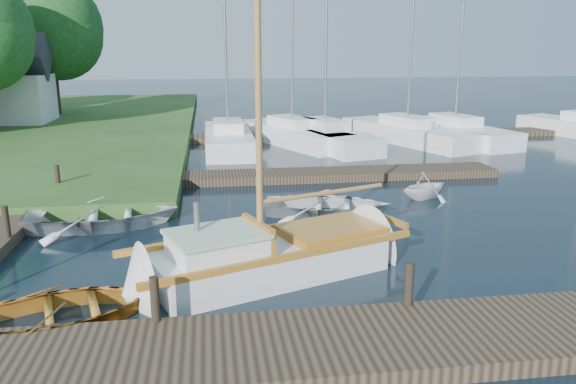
{
  "coord_description": "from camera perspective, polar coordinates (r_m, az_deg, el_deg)",
  "views": [
    {
      "loc": [
        -2.0,
        -14.0,
        4.83
      ],
      "look_at": [
        0.0,
        0.0,
        1.2
      ],
      "focal_mm": 35.0,
      "sensor_mm": 36.0,
      "label": 1
    }
  ],
  "objects": [
    {
      "name": "ground",
      "position": [
        14.95,
        0.0,
        -4.46
      ],
      "size": [
        160.0,
        160.0,
        0.0
      ],
      "primitive_type": "plane",
      "color": "black",
      "rests_on": "ground"
    },
    {
      "name": "near_dock",
      "position": [
        9.48,
        5.32,
        -15.25
      ],
      "size": [
        18.0,
        2.2,
        0.3
      ],
      "primitive_type": "cube",
      "color": "#2D1F19",
      "rests_on": "ground"
    },
    {
      "name": "far_dock",
      "position": [
        21.41,
        2.84,
        1.75
      ],
      "size": [
        14.0,
        1.6,
        0.3
      ],
      "primitive_type": "cube",
      "color": "#2D1F19",
      "rests_on": "ground"
    },
    {
      "name": "pontoon",
      "position": [
        32.65,
        13.59,
        5.75
      ],
      "size": [
        30.0,
        1.6,
        0.3
      ],
      "primitive_type": "cube",
      "color": "#2D1F19",
      "rests_on": "ground"
    },
    {
      "name": "mooring_post_1",
      "position": [
        9.95,
        -13.37,
        -10.54
      ],
      "size": [
        0.16,
        0.16,
        0.8
      ],
      "primitive_type": "cylinder",
      "color": "black",
      "rests_on": "near_dock"
    },
    {
      "name": "mooring_post_2",
      "position": [
        10.5,
        12.2,
        -9.1
      ],
      "size": [
        0.16,
        0.16,
        0.8
      ],
      "primitive_type": "cylinder",
      "color": "black",
      "rests_on": "near_dock"
    },
    {
      "name": "mooring_post_4",
      "position": [
        15.43,
        -26.72,
        -2.71
      ],
      "size": [
        0.16,
        0.16,
        0.8
      ],
      "primitive_type": "cylinder",
      "color": "black",
      "rests_on": "left_dock"
    },
    {
      "name": "mooring_post_5",
      "position": [
        20.08,
        -22.36,
        1.43
      ],
      "size": [
        0.16,
        0.16,
        0.8
      ],
      "primitive_type": "cylinder",
      "color": "black",
      "rests_on": "left_dock"
    },
    {
      "name": "sailboat",
      "position": [
        12.4,
        -1.28,
        -6.82
      ],
      "size": [
        7.38,
        4.4,
        9.83
      ],
      "rotation": [
        0.0,
        0.0,
        0.37
      ],
      "color": "silver",
      "rests_on": "ground"
    },
    {
      "name": "dinghy",
      "position": [
        11.05,
        -22.07,
        -10.62
      ],
      "size": [
        3.99,
        3.33,
        0.71
      ],
      "primitive_type": "imported",
      "rotation": [
        0.0,
        0.0,
        1.86
      ],
      "color": "#97541B",
      "rests_on": "ground"
    },
    {
      "name": "tender_a",
      "position": [
        16.41,
        -18.31,
        -1.91
      ],
      "size": [
        4.39,
        3.33,
        0.86
      ],
      "primitive_type": "imported",
      "rotation": [
        0.0,
        0.0,
        1.66
      ],
      "color": "silver",
      "rests_on": "ground"
    },
    {
      "name": "tender_c",
      "position": [
        16.72,
        3.94,
        -1.04
      ],
      "size": [
        4.3,
        3.5,
        0.78
      ],
      "primitive_type": "imported",
      "rotation": [
        0.0,
        0.0,
        1.34
      ],
      "color": "silver",
      "rests_on": "ground"
    },
    {
      "name": "tender_d",
      "position": [
        19.06,
        13.81,
        0.85
      ],
      "size": [
        2.42,
        2.29,
        1.01
      ],
      "primitive_type": "imported",
      "rotation": [
        0.0,
        0.0,
        2.0
      ],
      "color": "silver",
      "rests_on": "ground"
    },
    {
      "name": "marina_boat_0",
      "position": [
        27.93,
        -6.11,
        5.53
      ],
      "size": [
        2.2,
        7.79,
        10.24
      ],
      "rotation": [
        0.0,
        0.0,
        1.57
      ],
      "color": "silver",
      "rests_on": "ground"
    },
    {
      "name": "marina_boat_1",
      "position": [
        29.26,
        0.42,
        6.02
      ],
      "size": [
        5.28,
        8.18,
        10.75
      ],
      "rotation": [
        0.0,
        0.0,
        1.99
      ],
      "color": "silver",
      "rests_on": "ground"
    },
    {
      "name": "marina_boat_2",
      "position": [
        28.46,
        3.75,
        5.77
      ],
      "size": [
        4.3,
        8.21,
        11.84
      ],
      "rotation": [
        0.0,
        0.0,
        1.85
      ],
      "color": "silver",
      "rests_on": "ground"
    },
    {
      "name": "marina_boat_3",
      "position": [
        30.45,
        11.98,
        6.06
      ],
      "size": [
        5.17,
        9.04,
        12.75
      ],
      "rotation": [
        0.0,
        0.0,
        1.93
      ],
      "color": "silver",
      "rests_on": "ground"
    },
    {
      "name": "marina_boat_4",
      "position": [
        31.43,
        16.56,
        6.02
      ],
      "size": [
        4.07,
        8.36,
        11.35
      ],
      "rotation": [
        0.0,
        0.0,
        1.81
      ],
      "color": "silver",
      "rests_on": "ground"
    },
    {
      "name": "house_c",
      "position": [
        38.02,
        -26.91,
        9.48
      ],
      "size": [
        5.25,
        4.0,
        5.28
      ],
      "color": "silver",
      "rests_on": "shore"
    },
    {
      "name": "tree_7",
      "position": [
        41.3,
        -22.98,
        15.21
      ],
      "size": [
        6.83,
        6.83,
        9.38
      ],
      "color": "#332114",
      "rests_on": "shore"
    }
  ]
}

